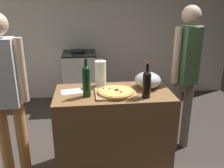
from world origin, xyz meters
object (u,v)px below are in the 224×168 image
Objects in this scene: mixing_bowl at (148,80)px; person_in_red at (186,71)px; person_in_stripes at (6,91)px; wine_bottle_green at (86,80)px; pizza at (116,91)px; wine_bottle_amber at (147,83)px; paper_towel_roll at (101,74)px; stove at (80,79)px.

person_in_red is (0.51, 0.24, 0.01)m from mixing_bowl.
wine_bottle_green is at bearing -3.09° from person_in_stripes.
wine_bottle_amber is (0.28, -0.11, 0.11)m from pizza.
pizza is at bearing -63.71° from paper_towel_roll.
person_in_stripes is 0.98× the size of person_in_red.
mixing_bowl is (0.36, 0.15, 0.05)m from pizza.
mixing_bowl is at bearing 5.15° from person_in_stripes.
stove is (-0.74, 1.77, -0.53)m from mixing_bowl.
person_in_red is (1.89, 0.36, 0.02)m from person_in_stripes.
pizza is 0.37× the size of stove.
person_in_red reaches higher than paper_towel_roll.
wine_bottle_amber reaches higher than mixing_bowl.
paper_towel_roll is at bearing 137.82° from wine_bottle_amber.
mixing_bowl reaches higher than pizza.
pizza is at bearing -1.35° from person_in_stripes.
stove is at bearing 112.52° from mixing_bowl.
paper_towel_roll is at bearing -81.43° from stove.
paper_towel_roll reaches higher than pizza.
paper_towel_roll is (-0.48, 0.11, 0.05)m from mixing_bowl.
person_in_red is at bearing 39.99° from wine_bottle_amber.
paper_towel_roll is 0.32m from wine_bottle_green.
stove is at bearing 71.04° from person_in_stripes.
person_in_red is (0.59, 0.49, -0.05)m from wine_bottle_amber.
pizza is 0.32m from wine_bottle_amber.
paper_towel_roll is 0.16× the size of person_in_red.
mixing_bowl is 0.75× the size of wine_bottle_green.
person_in_stripes is (-0.75, 0.04, -0.09)m from wine_bottle_green.
person_in_stripes is (-1.31, 0.13, -0.07)m from wine_bottle_amber.
person_in_red reaches higher than mixing_bowl.
pizza is 0.31m from wine_bottle_green.
paper_towel_roll is 0.83× the size of wine_bottle_amber.
wine_bottle_amber reaches higher than stove.
person_in_stripes is at bearing -165.26° from paper_towel_roll.
stove is at bearing 101.17° from pizza.
stove is (-0.10, 1.94, -0.62)m from wine_bottle_green.
person_in_stripes reaches higher than mixing_bowl.
wine_bottle_green reaches higher than mixing_bowl.
wine_bottle_green is at bearing -165.44° from mixing_bowl.
wine_bottle_green is 0.76m from person_in_stripes.
person_in_stripes is at bearing -174.85° from mixing_bowl.
person_in_red reaches higher than pizza.
wine_bottle_green is (-0.15, -0.28, 0.03)m from paper_towel_roll.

